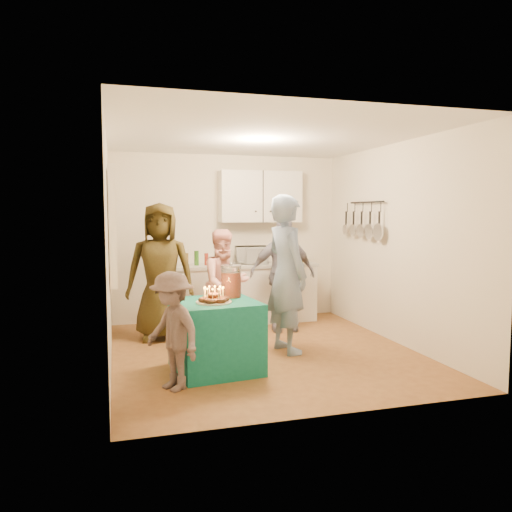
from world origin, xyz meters
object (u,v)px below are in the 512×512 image
object	(u,v)px
woman_back_left	(160,271)
woman_back_center	(225,284)
punch_jar	(231,282)
man_birthday	(287,274)
counter	(245,294)
party_table	(216,336)
microwave	(252,255)
child_near_left	(172,331)
woman_back_right	(282,274)

from	to	relation	value
woman_back_left	woman_back_center	xyz separation A→B (m)	(0.85, -0.18, -0.18)
punch_jar	man_birthday	world-z (taller)	man_birthday
man_birthday	woman_back_left	xyz separation A→B (m)	(-1.43, 1.03, -0.04)
woman_back_left	counter	bearing A→B (deg)	37.81
party_table	man_birthday	distance (m)	1.25
microwave	child_near_left	size ratio (longest dim) A/B	0.43
punch_jar	woman_back_left	world-z (taller)	woman_back_left
punch_jar	man_birthday	distance (m)	0.83
counter	party_table	distance (m)	2.43
party_table	woman_back_left	xyz separation A→B (m)	(-0.44, 1.54, 0.54)
party_table	microwave	bearing A→B (deg)	65.58
punch_jar	woman_back_left	distance (m)	1.50
party_table	woman_back_center	xyz separation A→B (m)	(0.40, 1.36, 0.36)
man_birthday	woman_back_right	size ratio (longest dim) A/B	1.17
party_table	man_birthday	bearing A→B (deg)	27.24
counter	child_near_left	distance (m)	3.06
punch_jar	woman_back_right	xyz separation A→B (m)	(1.08, 1.37, -0.11)
party_table	woman_back_center	size ratio (longest dim) A/B	0.57
counter	woman_back_right	world-z (taller)	woman_back_right
party_table	man_birthday	xyz separation A→B (m)	(0.98, 0.51, 0.58)
man_birthday	woman_back_left	size ratio (longest dim) A/B	1.05
microwave	man_birthday	xyz separation A→B (m)	(-0.04, -1.75, -0.09)
woman_back_center	counter	bearing A→B (deg)	44.21
woman_back_center	woman_back_right	world-z (taller)	woman_back_right
party_table	counter	bearing A→B (deg)	68.05
microwave	woman_back_left	xyz separation A→B (m)	(-1.47, -0.72, -0.13)
man_birthday	child_near_left	bearing A→B (deg)	111.40
punch_jar	woman_back_center	bearing A→B (deg)	80.92
microwave	punch_jar	distance (m)	2.22
woman_back_left	party_table	bearing A→B (deg)	-64.10
counter	child_near_left	xyz separation A→B (m)	(-1.42, -2.71, 0.14)
party_table	woman_back_right	distance (m)	2.08
woman_back_left	woman_back_right	xyz separation A→B (m)	(1.74, 0.03, -0.09)
woman_back_left	woman_back_center	distance (m)	0.88
counter	microwave	distance (m)	0.63
woman_back_left	woman_back_right	world-z (taller)	woman_back_left
party_table	woman_back_right	size ratio (longest dim) A/B	0.52
party_table	punch_jar	size ratio (longest dim) A/B	2.50
microwave	child_near_left	distance (m)	3.15
woman_back_center	child_near_left	world-z (taller)	woman_back_center
counter	punch_jar	bearing A→B (deg)	-108.56
party_table	child_near_left	bearing A→B (deg)	-138.73
counter	woman_back_center	xyz separation A→B (m)	(-0.51, -0.90, 0.31)
man_birthday	party_table	bearing A→B (deg)	106.05
party_table	woman_back_left	bearing A→B (deg)	106.06
counter	punch_jar	size ratio (longest dim) A/B	6.47
punch_jar	child_near_left	world-z (taller)	child_near_left
woman_back_left	child_near_left	bearing A→B (deg)	-82.21
microwave	punch_jar	world-z (taller)	microwave
microwave	party_table	xyz separation A→B (m)	(-1.02, -2.26, -0.67)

